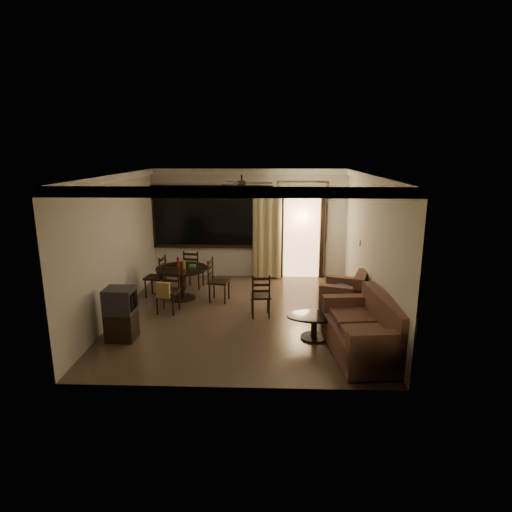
{
  "coord_description": "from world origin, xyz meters",
  "views": [
    {
      "loc": [
        0.57,
        -8.13,
        3.25
      ],
      "look_at": [
        0.26,
        0.2,
        1.18
      ],
      "focal_mm": 30.0,
      "sensor_mm": 36.0,
      "label": 1
    }
  ],
  "objects_px": {
    "tv_cabinet": "(121,314)",
    "armchair": "(346,297)",
    "dining_table": "(182,274)",
    "sofa": "(366,333)",
    "side_chair": "(261,304)",
    "dining_chair_south": "(168,298)",
    "dining_chair_east": "(219,289)",
    "dining_chair_north": "(194,277)",
    "coffee_table": "(314,323)",
    "dining_chair_west": "(156,284)"
  },
  "relations": [
    {
      "from": "dining_chair_south",
      "to": "armchair",
      "type": "relative_size",
      "value": 0.88
    },
    {
      "from": "dining_chair_north",
      "to": "sofa",
      "type": "xyz_separation_m",
      "value": [
        3.41,
        -3.36,
        0.1
      ]
    },
    {
      "from": "tv_cabinet",
      "to": "side_chair",
      "type": "height_order",
      "value": "tv_cabinet"
    },
    {
      "from": "dining_table",
      "to": "dining_chair_west",
      "type": "relative_size",
      "value": 1.2
    },
    {
      "from": "dining_chair_north",
      "to": "tv_cabinet",
      "type": "relative_size",
      "value": 1.01
    },
    {
      "from": "dining_table",
      "to": "dining_chair_south",
      "type": "relative_size",
      "value": 1.2
    },
    {
      "from": "dining_chair_west",
      "to": "dining_chair_east",
      "type": "distance_m",
      "value": 1.48
    },
    {
      "from": "dining_chair_west",
      "to": "coffee_table",
      "type": "bearing_deg",
      "value": 66.55
    },
    {
      "from": "armchair",
      "to": "coffee_table",
      "type": "relative_size",
      "value": 1.1
    },
    {
      "from": "dining_chair_east",
      "to": "armchair",
      "type": "height_order",
      "value": "dining_chair_east"
    },
    {
      "from": "dining_chair_west",
      "to": "dining_chair_north",
      "type": "relative_size",
      "value": 1.0
    },
    {
      "from": "sofa",
      "to": "side_chair",
      "type": "distance_m",
      "value": 2.37
    },
    {
      "from": "dining_chair_east",
      "to": "side_chair",
      "type": "relative_size",
      "value": 1.05
    },
    {
      "from": "dining_chair_east",
      "to": "armchair",
      "type": "distance_m",
      "value": 2.76
    },
    {
      "from": "dining_chair_east",
      "to": "tv_cabinet",
      "type": "distance_m",
      "value": 2.5
    },
    {
      "from": "dining_chair_west",
      "to": "coffee_table",
      "type": "distance_m",
      "value": 3.98
    },
    {
      "from": "armchair",
      "to": "coffee_table",
      "type": "xyz_separation_m",
      "value": [
        -0.76,
        -1.21,
        -0.07
      ]
    },
    {
      "from": "dining_chair_east",
      "to": "dining_chair_south",
      "type": "xyz_separation_m",
      "value": [
        -0.96,
        -0.72,
        0.02
      ]
    },
    {
      "from": "dining_chair_west",
      "to": "sofa",
      "type": "height_order",
      "value": "sofa"
    },
    {
      "from": "armchair",
      "to": "dining_chair_south",
      "type": "bearing_deg",
      "value": -160.29
    },
    {
      "from": "dining_table",
      "to": "dining_chair_west",
      "type": "height_order",
      "value": "dining_chair_west"
    },
    {
      "from": "dining_chair_east",
      "to": "coffee_table",
      "type": "height_order",
      "value": "dining_chair_east"
    },
    {
      "from": "dining_table",
      "to": "sofa",
      "type": "height_order",
      "value": "sofa"
    },
    {
      "from": "sofa",
      "to": "dining_chair_north",
      "type": "bearing_deg",
      "value": 129.17
    },
    {
      "from": "dining_chair_east",
      "to": "tv_cabinet",
      "type": "xyz_separation_m",
      "value": [
        -1.47,
        -2.02,
        0.19
      ]
    },
    {
      "from": "dining_table",
      "to": "armchair",
      "type": "bearing_deg",
      "value": -12.51
    },
    {
      "from": "dining_chair_west",
      "to": "tv_cabinet",
      "type": "height_order",
      "value": "dining_chair_west"
    },
    {
      "from": "tv_cabinet",
      "to": "side_chair",
      "type": "relative_size",
      "value": 1.04
    },
    {
      "from": "tv_cabinet",
      "to": "coffee_table",
      "type": "distance_m",
      "value": 3.39
    },
    {
      "from": "dining_chair_north",
      "to": "tv_cabinet",
      "type": "height_order",
      "value": "dining_chair_north"
    },
    {
      "from": "dining_table",
      "to": "sofa",
      "type": "bearing_deg",
      "value": -36.26
    },
    {
      "from": "dining_chair_east",
      "to": "sofa",
      "type": "xyz_separation_m",
      "value": [
        2.7,
        -2.46,
        0.1
      ]
    },
    {
      "from": "sofa",
      "to": "dining_table",
      "type": "bearing_deg",
      "value": 137.52
    },
    {
      "from": "armchair",
      "to": "side_chair",
      "type": "height_order",
      "value": "side_chair"
    },
    {
      "from": "dining_table",
      "to": "dining_chair_north",
      "type": "height_order",
      "value": "dining_chair_north"
    },
    {
      "from": "dining_table",
      "to": "dining_chair_east",
      "type": "distance_m",
      "value": 0.88
    },
    {
      "from": "dining_chair_west",
      "to": "tv_cabinet",
      "type": "distance_m",
      "value": 2.28
    },
    {
      "from": "tv_cabinet",
      "to": "side_chair",
      "type": "distance_m",
      "value": 2.68
    },
    {
      "from": "dining_chair_west",
      "to": "sofa",
      "type": "xyz_separation_m",
      "value": [
        4.16,
        -2.71,
        0.1
      ]
    },
    {
      "from": "dining_chair_east",
      "to": "dining_table",
      "type": "bearing_deg",
      "value": 89.92
    },
    {
      "from": "tv_cabinet",
      "to": "armchair",
      "type": "xyz_separation_m",
      "value": [
        4.15,
        1.37,
        -0.12
      ]
    },
    {
      "from": "dining_chair_west",
      "to": "dining_chair_north",
      "type": "xyz_separation_m",
      "value": [
        0.75,
        0.65,
        0.0
      ]
    },
    {
      "from": "side_chair",
      "to": "tv_cabinet",
      "type": "bearing_deg",
      "value": 20.23
    },
    {
      "from": "side_chair",
      "to": "dining_table",
      "type": "bearing_deg",
      "value": -34.61
    },
    {
      "from": "coffee_table",
      "to": "sofa",
      "type": "bearing_deg",
      "value": -37.35
    },
    {
      "from": "armchair",
      "to": "side_chair",
      "type": "relative_size",
      "value": 1.19
    },
    {
      "from": "dining_table",
      "to": "armchair",
      "type": "distance_m",
      "value": 3.6
    },
    {
      "from": "sofa",
      "to": "coffee_table",
      "type": "xyz_separation_m",
      "value": [
        -0.78,
        0.6,
        -0.09
      ]
    },
    {
      "from": "dining_chair_south",
      "to": "tv_cabinet",
      "type": "xyz_separation_m",
      "value": [
        -0.51,
        -1.3,
        0.17
      ]
    },
    {
      "from": "armchair",
      "to": "sofa",
      "type": "bearing_deg",
      "value": -70.84
    }
  ]
}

